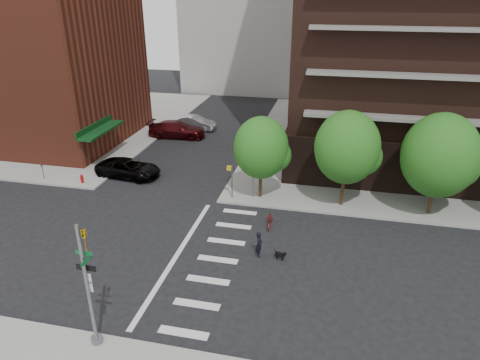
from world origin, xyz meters
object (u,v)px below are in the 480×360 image
Objects in this scene: parked_car_black at (128,168)px; parked_car_silver at (195,123)px; scooter at (270,220)px; dog_walker at (259,244)px; parked_car_maroon at (177,129)px; traffic_signal at (90,296)px; fire_hydrant at (82,178)px.

parked_car_silver is at bearing 0.29° from parked_car_black.
parked_car_silver is 22.70m from scooter.
dog_walker reaches higher than parked_car_black.
dog_walker is at bearing -152.77° from parked_car_maroon.
traffic_signal is 13.54m from scooter.
dog_walker is (15.78, -6.88, 0.26)m from fire_hydrant.
traffic_signal reaches higher than parked_car_black.
parked_car_maroon is (3.28, 13.16, 0.32)m from fire_hydrant.
scooter is 1.11× the size of dog_walker.
traffic_signal is at bearing -171.39° from parked_car_maroon.
parked_car_black is at bearing 179.25° from parked_car_silver.
dog_walker is (12.81, -9.20, 0.05)m from parked_car_black.
traffic_signal is at bearing -165.04° from parked_car_silver.
parked_car_black is (-7.06, 17.62, -1.94)m from traffic_signal.
scooter is at bearing -144.70° from parked_car_silver.
parked_car_silver is (1.31, 13.93, 0.01)m from parked_car_black.
dog_walker is at bearing -148.94° from parked_car_silver.
dog_walker is (-0.08, -3.60, 0.34)m from scooter.
parked_car_black is (2.97, 2.32, 0.20)m from fire_hydrant.
traffic_signal is 1.00× the size of parked_car_maroon.
parked_car_maroon reaches higher than parked_car_black.
parked_car_maroon is (-6.75, 28.45, -1.83)m from traffic_signal.
parked_car_maroon is at bearing 22.18° from dog_walker.
parked_car_silver is at bearing 75.24° from fire_hydrant.
fire_hydrant is at bearing 161.27° from parked_car_maroon.
traffic_signal is 32.13m from parked_car_silver.
scooter is (12.58, -16.43, -0.40)m from parked_car_maroon.
parked_car_black is at bearing 111.84° from traffic_signal.
parked_car_silver is (-5.75, 31.55, -1.93)m from traffic_signal.
scooter reaches higher than fire_hydrant.
fire_hydrant is 0.45× the size of dog_walker.
scooter is (12.89, -5.59, -0.28)m from parked_car_black.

